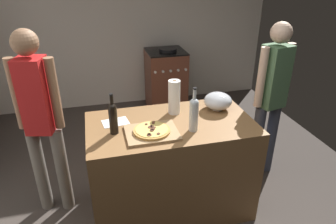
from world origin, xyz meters
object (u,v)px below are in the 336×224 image
(mixing_bowl, at_px, (218,101))
(wine_bottle_amber, at_px, (194,113))
(stove, at_px, (166,80))
(person_in_red, at_px, (271,93))
(wine_bottle_clear, at_px, (113,117))
(paper_towel_roll, at_px, (174,97))
(pizza, at_px, (152,130))
(person_in_stripes, at_px, (40,117))

(mixing_bowl, distance_m, wine_bottle_amber, 0.46)
(stove, height_order, person_in_red, person_in_red)
(stove, bearing_deg, mixing_bowl, -90.30)
(wine_bottle_clear, bearing_deg, mixing_bowl, 12.25)
(mixing_bowl, relative_size, paper_towel_roll, 0.82)
(pizza, xyz_separation_m, wine_bottle_amber, (0.33, -0.02, 0.12))
(paper_towel_roll, height_order, wine_bottle_clear, wine_bottle_clear)
(mixing_bowl, relative_size, wine_bottle_amber, 0.70)
(wine_bottle_amber, distance_m, stove, 2.38)
(wine_bottle_amber, height_order, stove, wine_bottle_amber)
(paper_towel_roll, relative_size, stove, 0.32)
(paper_towel_roll, distance_m, person_in_red, 1.01)
(wine_bottle_amber, bearing_deg, person_in_stripes, 160.67)
(wine_bottle_amber, bearing_deg, stove, 81.43)
(pizza, height_order, stove, stove)
(mixing_bowl, distance_m, stove, 2.03)
(stove, distance_m, person_in_red, 2.01)
(pizza, distance_m, mixing_bowl, 0.72)
(pizza, height_order, person_in_red, person_in_red)
(wine_bottle_amber, xyz_separation_m, stove, (0.34, 2.28, -0.57))
(mixing_bowl, height_order, wine_bottle_clear, wine_bottle_clear)
(person_in_stripes, bearing_deg, stove, 51.10)
(mixing_bowl, xyz_separation_m, stove, (0.01, 1.97, -0.50))
(wine_bottle_clear, relative_size, wine_bottle_amber, 0.91)
(mixing_bowl, height_order, paper_towel_roll, paper_towel_roll)
(stove, bearing_deg, paper_towel_roll, -101.82)
(pizza, relative_size, stove, 0.30)
(stove, xyz_separation_m, person_in_stripes, (-1.51, -1.87, 0.49))
(mixing_bowl, xyz_separation_m, wine_bottle_clear, (-0.94, -0.20, 0.06))
(pizza, bearing_deg, person_in_red, 17.35)
(mixing_bowl, xyz_separation_m, person_in_stripes, (-1.50, 0.10, -0.01))
(mixing_bowl, distance_m, person_in_red, 0.61)
(wine_bottle_clear, relative_size, stove, 0.34)
(mixing_bowl, bearing_deg, person_in_stripes, 176.34)
(paper_towel_roll, xyz_separation_m, wine_bottle_amber, (0.06, -0.33, 0.00))
(pizza, distance_m, paper_towel_roll, 0.42)
(pizza, bearing_deg, wine_bottle_amber, -4.28)
(pizza, relative_size, person_in_stripes, 0.17)
(paper_towel_roll, bearing_deg, stove, 78.18)
(wine_bottle_amber, xyz_separation_m, person_in_stripes, (-1.17, 0.41, -0.09))
(pizza, height_order, wine_bottle_amber, wine_bottle_amber)
(mixing_bowl, relative_size, stove, 0.26)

